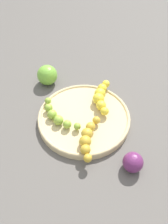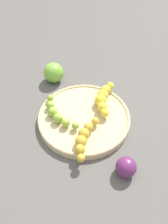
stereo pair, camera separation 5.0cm
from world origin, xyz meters
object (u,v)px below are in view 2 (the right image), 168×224
Objects in this scene: apple_green at (54,73)px; plum_purple at (126,167)px; banana_yellow at (104,98)px; banana_spotted at (84,138)px; fruit_bowl at (84,118)px; banana_green at (57,114)px.

plum_purple is at bearing -104.00° from apple_green.
apple_green is (-0.03, 0.20, -0.00)m from banana_yellow.
banana_yellow is 2.36× the size of plum_purple.
plum_purple reaches higher than banana_spotted.
banana_yellow is 1.80× the size of apple_green.
banana_spotted is 0.16m from banana_yellow.
banana_spotted is at bearing -134.66° from fruit_bowl.
fruit_bowl is 1.79× the size of banana_green.
fruit_bowl is at bearing 145.59° from banana_green.
fruit_bowl is 0.08m from banana_green.
fruit_bowl is 2.22× the size of banana_yellow.
banana_yellow is at bearing 56.24° from plum_purple.
banana_green is at bearing 137.36° from fruit_bowl.
plum_purple is at bearing 112.61° from banana_yellow.
apple_green is at bearing -51.37° from banana_spotted.
apple_green reaches higher than banana_green.
fruit_bowl is at bearing 55.36° from banana_yellow.
fruit_bowl is 0.20m from plum_purple.
banana_spotted is 0.85× the size of banana_green.
banana_spotted is at bearing 95.83° from banana_green.
apple_green is at bearing -25.49° from banana_yellow.
apple_green reaches higher than banana_yellow.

